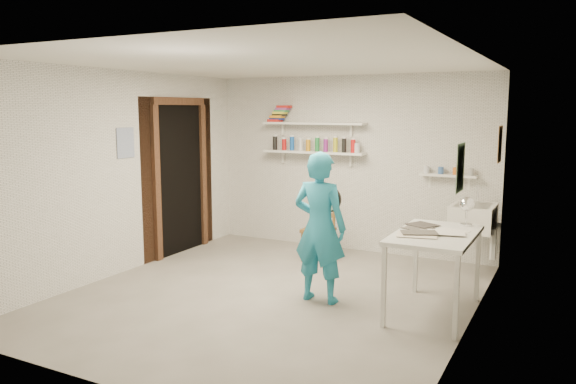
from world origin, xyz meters
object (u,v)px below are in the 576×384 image
at_px(work_table, 434,273).
at_px(wall_clock, 328,199).
at_px(man, 320,227).
at_px(wooden_chair, 318,230).
at_px(desk_lamp, 467,204).
at_px(belfast_sink, 473,217).

bearing_deg(work_table, wall_clock, 177.36).
bearing_deg(man, wooden_chair, -64.74).
height_order(man, desk_lamp, man).
distance_m(work_table, desk_lamp, 0.80).
bearing_deg(wooden_chair, desk_lamp, -23.02).
xyz_separation_m(belfast_sink, work_table, (-0.11, -1.44, -0.30)).
height_order(wall_clock, work_table, wall_clock).
relative_size(wall_clock, work_table, 0.23).
distance_m(man, desk_lamp, 1.48).
relative_size(wooden_chair, desk_lamp, 5.40).
relative_size(belfast_sink, work_table, 0.51).
height_order(belfast_sink, man, man).
height_order(belfast_sink, wall_clock, wall_clock).
height_order(wooden_chair, work_table, wooden_chair).
height_order(man, wooden_chair, man).
relative_size(work_table, desk_lamp, 8.00).
bearing_deg(belfast_sink, man, -127.33).
bearing_deg(work_table, wooden_chair, 144.92).
distance_m(wall_clock, work_table, 1.29).
bearing_deg(desk_lamp, wooden_chair, 158.66).
relative_size(belfast_sink, wooden_chair, 0.75).
xyz_separation_m(wall_clock, work_table, (1.12, -0.05, -0.63)).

